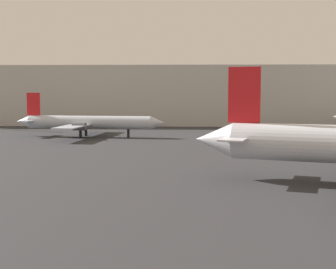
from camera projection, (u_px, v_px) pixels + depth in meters
The scene contains 2 objects.
airplane_far_left at pixel (87, 122), 87.98m from camera, with size 28.38×22.20×8.11m.
terminal_building at pixel (147, 95), 124.34m from camera, with size 97.05×24.35×14.49m, color #B7B7B2.
Camera 1 is at (-1.14, -10.50, 8.70)m, focal length 51.12 mm.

